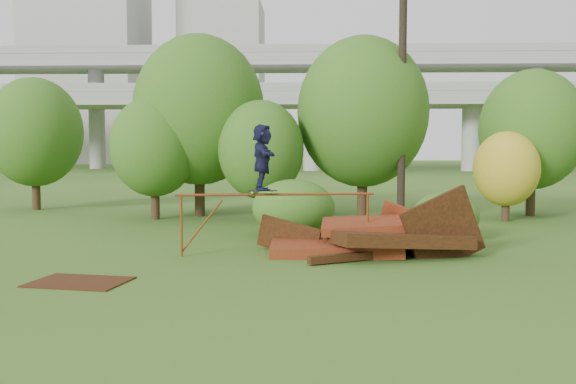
{
  "coord_description": "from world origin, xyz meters",
  "views": [
    {
      "loc": [
        -0.25,
        -13.62,
        2.69
      ],
      "look_at": [
        -0.8,
        2.0,
        1.6
      ],
      "focal_mm": 40.0,
      "sensor_mm": 36.0,
      "label": 1
    }
  ],
  "objects_px": {
    "utility_pole": "(402,90)",
    "scrap_pile": "(371,239)",
    "flat_plate": "(79,282)",
    "skater": "(262,157)"
  },
  "relations": [
    {
      "from": "skater",
      "to": "flat_plate",
      "type": "bearing_deg",
      "value": 125.52
    },
    {
      "from": "scrap_pile",
      "to": "utility_pole",
      "type": "distance_m",
      "value": 8.41
    },
    {
      "from": "skater",
      "to": "flat_plate",
      "type": "xyz_separation_m",
      "value": [
        -3.41,
        -3.38,
        -2.43
      ]
    },
    {
      "from": "utility_pole",
      "to": "skater",
      "type": "bearing_deg",
      "value": -121.5
    },
    {
      "from": "skater",
      "to": "utility_pole",
      "type": "xyz_separation_m",
      "value": [
        4.44,
        7.25,
        2.27
      ]
    },
    {
      "from": "scrap_pile",
      "to": "utility_pole",
      "type": "relative_size",
      "value": 0.62
    },
    {
      "from": "flat_plate",
      "to": "utility_pole",
      "type": "xyz_separation_m",
      "value": [
        7.85,
        10.62,
        4.7
      ]
    },
    {
      "from": "scrap_pile",
      "to": "skater",
      "type": "relative_size",
      "value": 3.54
    },
    {
      "from": "scrap_pile",
      "to": "flat_plate",
      "type": "bearing_deg",
      "value": -149.34
    },
    {
      "from": "utility_pole",
      "to": "scrap_pile",
      "type": "bearing_deg",
      "value": -103.88
    }
  ]
}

